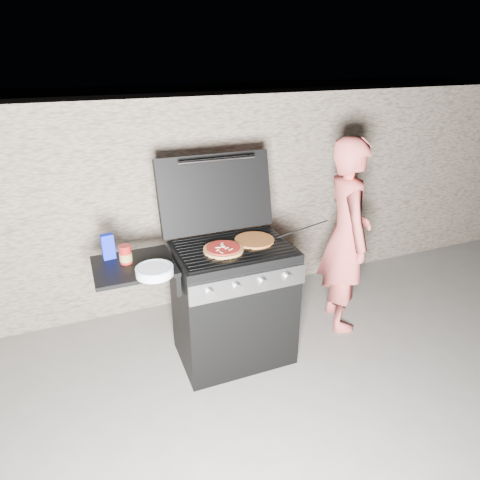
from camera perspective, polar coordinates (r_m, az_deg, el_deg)
name	(u,v)px	position (r m, az deg, el deg)	size (l,w,h in m)	color
ground	(234,353)	(3.40, -0.81, -14.87)	(50.00, 50.00, 0.00)	#68625C
stone_wall	(191,201)	(3.84, -6.51, 5.25)	(8.00, 0.35, 1.80)	gray
gas_grill	(201,310)	(3.07, -5.29, -9.31)	(1.34, 0.79, 0.91)	black
pizza_topped	(223,249)	(2.84, -2.23, -1.16)	(0.27, 0.27, 0.03)	#B57B38
pizza_plain	(254,240)	(2.98, 1.93, -0.01)	(0.28, 0.28, 0.01)	orange
sauce_jar	(125,254)	(2.78, -15.03, -1.84)	(0.08, 0.08, 0.12)	maroon
blue_carton	(108,247)	(2.86, -17.20, -0.85)	(0.08, 0.04, 0.17)	#0B1BAF
plate_stack	(155,271)	(2.61, -11.33, -4.07)	(0.23, 0.23, 0.05)	silver
person	(346,236)	(3.47, 13.96, 0.47)	(0.57, 0.38, 1.57)	#D05751
tongs	(303,229)	(3.10, 8.33, 1.40)	(0.01, 0.01, 0.41)	black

